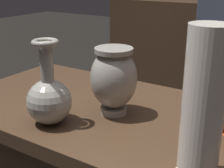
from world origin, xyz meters
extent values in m
cube|color=#422D1E|center=(0.00, 0.00, 0.78)|extent=(1.20, 0.64, 0.05)
cylinder|color=gray|center=(0.03, -0.02, 0.81)|extent=(0.09, 0.09, 0.02)
ellipsoid|color=gray|center=(0.03, -0.02, 0.93)|extent=(0.16, 0.16, 0.21)
cylinder|color=gray|center=(0.03, -0.02, 1.02)|extent=(0.13, 0.13, 0.02)
cone|color=#E55B1E|center=(0.38, 0.06, 0.81)|extent=(0.08, 0.08, 0.02)
cylinder|color=silver|center=(0.39, -0.22, 0.99)|extent=(0.09, 0.09, 0.34)
sphere|color=gray|center=(-0.10, -0.20, 0.87)|extent=(0.14, 0.14, 0.14)
cylinder|color=gray|center=(-0.10, -0.20, 1.00)|extent=(0.04, 0.04, 0.13)
torus|color=gray|center=(-0.10, -0.20, 1.06)|extent=(0.08, 0.08, 0.02)
cylinder|color=brown|center=(0.11, 1.33, 0.40)|extent=(0.11, 0.11, 0.79)
cylinder|color=brown|center=(-0.03, 1.39, 0.40)|extent=(0.11, 0.11, 0.79)
camera|label=1|loc=(0.56, -0.87, 1.26)|focal=50.71mm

